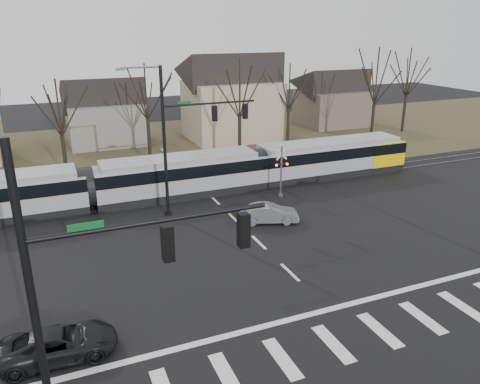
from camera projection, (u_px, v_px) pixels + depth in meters
name	position (u px, v px, depth m)	size (l,w,h in m)	color
ground	(309.00, 291.00, 23.46)	(140.00, 140.00, 0.00)	black
grass_verge	(159.00, 147.00, 51.27)	(140.00, 28.00, 0.01)	#38331E
crosswalk	(357.00, 337.00, 19.98)	(27.00, 2.60, 0.01)	silver
stop_line	(329.00, 309.00, 21.89)	(28.00, 0.35, 0.01)	silver
lane_dashes	(206.00, 192.00, 37.36)	(0.18, 30.00, 0.01)	silver
rail_pair	(207.00, 192.00, 37.18)	(90.00, 1.52, 0.06)	#59595E
tram	(178.00, 175.00, 35.97)	(41.57, 3.09, 3.15)	gray
sedan	(269.00, 213.00, 31.41)	(4.13, 2.57, 1.28)	slate
suv	(59.00, 344.00, 18.57)	(4.57, 2.22, 1.25)	black
signal_pole_near_left	(98.00, 296.00, 12.55)	(9.28, 0.44, 10.20)	black
signal_pole_far	(187.00, 133.00, 31.53)	(9.28, 0.44, 10.20)	black
rail_crossing_signal	(281.00, 173.00, 35.76)	(1.08, 0.36, 4.00)	#59595B
tree_row	(191.00, 108.00, 45.10)	(59.20, 7.20, 10.00)	black
house_b	(104.00, 108.00, 51.60)	(8.64, 7.56, 7.65)	slate
house_c	(232.00, 93.00, 53.64)	(10.80, 8.64, 10.10)	tan
house_d	(332.00, 95.00, 61.25)	(8.64, 7.56, 7.65)	brown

